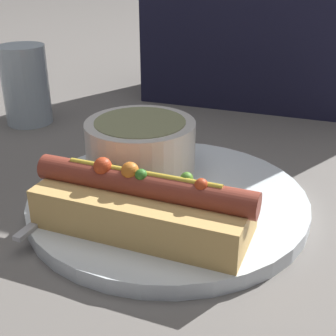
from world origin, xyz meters
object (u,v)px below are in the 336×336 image
object	(u,v)px
hot_dog	(145,205)
soup_bowl	(141,143)
spoon	(96,175)
drinking_glass	(26,85)

from	to	relation	value
hot_dog	soup_bowl	xyz separation A→B (m)	(-0.05, 0.10, 0.01)
soup_bowl	spoon	world-z (taller)	soup_bowl
spoon	drinking_glass	distance (m)	0.24
spoon	drinking_glass	xyz separation A→B (m)	(-0.19, 0.15, 0.04)
spoon	drinking_glass	world-z (taller)	drinking_glass
spoon	soup_bowl	bearing A→B (deg)	-39.85
soup_bowl	drinking_glass	size ratio (longest dim) A/B	1.05
spoon	hot_dog	bearing A→B (deg)	-126.41
soup_bowl	spoon	xyz separation A→B (m)	(-0.03, -0.04, -0.03)
hot_dog	drinking_glass	xyz separation A→B (m)	(-0.27, 0.22, 0.02)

